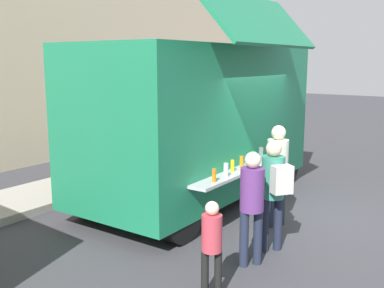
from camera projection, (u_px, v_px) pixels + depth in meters
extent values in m
plane|color=#38383D|center=(292.00, 213.00, 8.28)|extent=(60.00, 60.00, 0.00)
cube|color=#1A774F|center=(199.00, 117.00, 8.86)|extent=(5.47, 2.40, 2.76)
cube|color=#1A774F|center=(260.00, 20.00, 7.24)|extent=(3.00, 0.87, 0.89)
cube|color=black|center=(234.00, 106.00, 7.75)|extent=(2.84, 0.14, 1.24)
cube|color=#B7B7BC|center=(244.00, 169.00, 7.83)|extent=(3.00, 0.40, 0.05)
cylinder|color=orange|center=(214.00, 175.00, 6.90)|extent=(0.06, 0.06, 0.21)
cylinder|color=silver|center=(226.00, 170.00, 7.20)|extent=(0.08, 0.08, 0.23)
cylinder|color=yellow|center=(232.00, 166.00, 7.54)|extent=(0.06, 0.06, 0.20)
cylinder|color=orange|center=(241.00, 162.00, 7.82)|extent=(0.07, 0.07, 0.21)
cylinder|color=green|center=(253.00, 158.00, 8.11)|extent=(0.08, 0.08, 0.23)
cylinder|color=white|center=(261.00, 154.00, 8.40)|extent=(0.08, 0.08, 0.25)
cylinder|color=red|center=(272.00, 151.00, 8.67)|extent=(0.07, 0.07, 0.25)
cube|color=black|center=(260.00, 86.00, 10.93)|extent=(0.11, 1.97, 1.21)
cylinder|color=black|center=(210.00, 155.00, 11.28)|extent=(0.90, 0.28, 0.90)
cylinder|color=black|center=(285.00, 165.00, 10.15)|extent=(0.90, 0.28, 0.90)
cylinder|color=black|center=(90.00, 193.00, 8.02)|extent=(0.90, 0.28, 0.90)
cylinder|color=black|center=(180.00, 214.00, 6.89)|extent=(0.90, 0.28, 0.90)
cylinder|color=#2B5C39|center=(219.00, 135.00, 13.90)|extent=(0.60, 0.60, 1.02)
cylinder|color=#1E2536|center=(271.00, 203.00, 7.54)|extent=(0.13, 0.13, 0.85)
cylinder|color=#1E2536|center=(281.00, 200.00, 7.65)|extent=(0.13, 0.13, 0.85)
cylinder|color=beige|center=(278.00, 159.00, 7.46)|extent=(0.35, 0.35, 0.64)
sphere|color=beige|center=(279.00, 133.00, 7.38)|extent=(0.24, 0.24, 0.24)
cylinder|color=#1C2236|center=(265.00, 225.00, 6.56)|extent=(0.13, 0.13, 0.81)
cylinder|color=#1C2236|center=(278.00, 223.00, 6.63)|extent=(0.13, 0.13, 0.81)
cylinder|color=#307D68|center=(273.00, 177.00, 6.47)|extent=(0.34, 0.34, 0.62)
sphere|color=beige|center=(274.00, 149.00, 6.39)|extent=(0.23, 0.23, 0.23)
cube|color=beige|center=(282.00, 180.00, 6.22)|extent=(0.33, 0.31, 0.40)
cylinder|color=#1E2539|center=(244.00, 239.00, 6.08)|extent=(0.12, 0.12, 0.78)
cylinder|color=#1E2539|center=(258.00, 237.00, 6.15)|extent=(0.12, 0.12, 0.78)
cylinder|color=#5A3073|center=(252.00, 190.00, 5.99)|extent=(0.32, 0.32, 0.59)
sphere|color=beige|center=(253.00, 160.00, 5.92)|extent=(0.22, 0.22, 0.22)
cylinder|color=black|center=(205.00, 274.00, 5.30)|extent=(0.09, 0.09, 0.58)
cylinder|color=black|center=(218.00, 274.00, 5.30)|extent=(0.09, 0.09, 0.58)
cylinder|color=#B23845|center=(212.00, 233.00, 5.20)|extent=(0.24, 0.24, 0.44)
sphere|color=beige|center=(212.00, 208.00, 5.15)|extent=(0.16, 0.16, 0.16)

